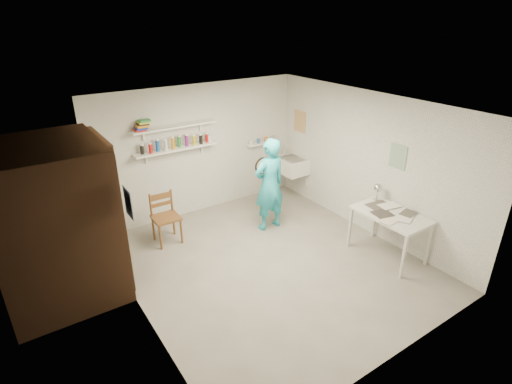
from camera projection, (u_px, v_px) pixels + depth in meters
floor at (271, 263)px, 6.15m from camera, size 4.00×4.50×0.02m
ceiling at (273, 107)px, 5.14m from camera, size 4.00×4.50×0.02m
wall_back at (200, 150)px, 7.35m from camera, size 4.00×0.02×2.40m
wall_front at (406, 271)px, 3.94m from camera, size 4.00×0.02×2.40m
wall_left at (132, 232)px, 4.62m from camera, size 0.02×4.50×2.40m
wall_right at (369, 164)px, 6.67m from camera, size 0.02×4.50×2.40m
doorway_recess at (110, 213)px, 5.51m from camera, size 0.02×0.90×2.00m
corridor_box at (54, 223)px, 5.12m from camera, size 1.40×1.50×2.10m
door_lintel at (100, 139)px, 5.08m from camera, size 0.06×1.05×0.10m
door_jamb_near at (123, 227)px, 5.14m from camera, size 0.06×0.10×2.00m
door_jamb_far at (102, 199)px, 5.89m from camera, size 0.06×0.10×2.00m
shelf_lower at (177, 149)px, 6.93m from camera, size 1.50×0.22×0.03m
shelf_upper at (175, 126)px, 6.77m from camera, size 1.50×0.22×0.03m
ledge_shelf at (262, 143)px, 8.00m from camera, size 0.70×0.14×0.03m
poster_left at (128, 203)px, 4.52m from camera, size 0.01×0.28×0.36m
poster_right_a at (300, 121)px, 7.87m from camera, size 0.01×0.34×0.42m
poster_right_b at (398, 157)px, 6.12m from camera, size 0.01×0.30×0.38m
belfast_sink at (292, 166)px, 8.02m from camera, size 0.48×0.60×0.30m
man at (269, 185)px, 6.82m from camera, size 0.61×0.41×1.65m
wall_clock at (262, 166)px, 6.88m from camera, size 0.30×0.04×0.30m
wooden_chair at (166, 218)px, 6.53m from camera, size 0.43×0.41×0.90m
work_table at (388, 235)px, 6.19m from camera, size 0.67×1.11×0.74m
desk_lamp at (378, 188)px, 6.37m from camera, size 0.14×0.14×0.14m
spray_cans at (176, 143)px, 6.89m from camera, size 1.32×0.06×0.17m
book_stack at (142, 125)px, 6.45m from camera, size 0.28×0.14×0.17m
ledge_pots at (262, 140)px, 7.98m from camera, size 0.48×0.07×0.09m
papers at (392, 213)px, 6.03m from camera, size 0.30×0.22×0.03m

